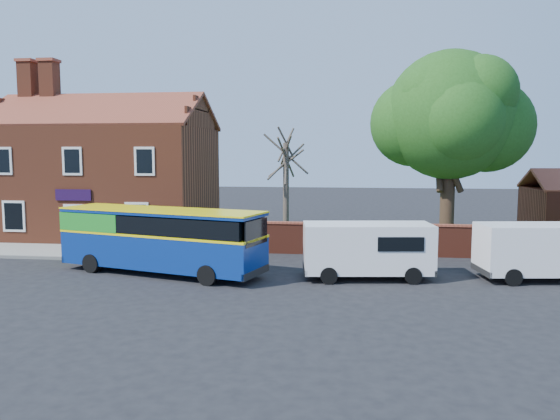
# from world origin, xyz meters

# --- Properties ---
(ground) EXTENTS (120.00, 120.00, 0.00)m
(ground) POSITION_xyz_m (0.00, 0.00, 0.00)
(ground) COLOR black
(ground) RESTS_ON ground
(pavement) EXTENTS (18.00, 3.50, 0.12)m
(pavement) POSITION_xyz_m (-7.00, 5.75, 0.06)
(pavement) COLOR gray
(pavement) RESTS_ON ground
(kerb) EXTENTS (18.00, 0.15, 0.14)m
(kerb) POSITION_xyz_m (-7.00, 4.00, 0.07)
(kerb) COLOR slate
(kerb) RESTS_ON ground
(grass_strip) EXTENTS (26.00, 12.00, 0.04)m
(grass_strip) POSITION_xyz_m (13.00, 13.00, 0.02)
(grass_strip) COLOR #426B28
(grass_strip) RESTS_ON ground
(shop_building) EXTENTS (12.30, 8.13, 10.50)m
(shop_building) POSITION_xyz_m (-7.02, 11.50, 3.41)
(shop_building) COLOR brown
(shop_building) RESTS_ON ground
(boundary_wall) EXTENTS (22.00, 0.38, 1.60)m
(boundary_wall) POSITION_xyz_m (13.00, 7.00, 0.81)
(boundary_wall) COLOR maroon
(boundary_wall) RESTS_ON ground
(bus) EXTENTS (9.16, 4.62, 2.71)m
(bus) POSITION_xyz_m (-0.39, 1.84, 1.55)
(bus) COLOR navy
(bus) RESTS_ON ground
(van_near) EXTENTS (5.29, 2.66, 2.23)m
(van_near) POSITION_xyz_m (8.40, 1.93, 1.25)
(van_near) COLOR white
(van_near) RESTS_ON ground
(van_far) EXTENTS (5.30, 2.69, 2.23)m
(van_far) POSITION_xyz_m (15.35, 2.58, 1.25)
(van_far) COLOR white
(van_far) RESTS_ON ground
(large_tree) EXTENTS (8.49, 6.71, 10.35)m
(large_tree) POSITION_xyz_m (12.87, 10.07, 6.78)
(large_tree) COLOR black
(large_tree) RESTS_ON ground
(bare_tree) EXTENTS (2.28, 2.72, 6.08)m
(bare_tree) POSITION_xyz_m (4.21, 9.33, 3.12)
(bare_tree) COLOR #4C4238
(bare_tree) RESTS_ON ground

